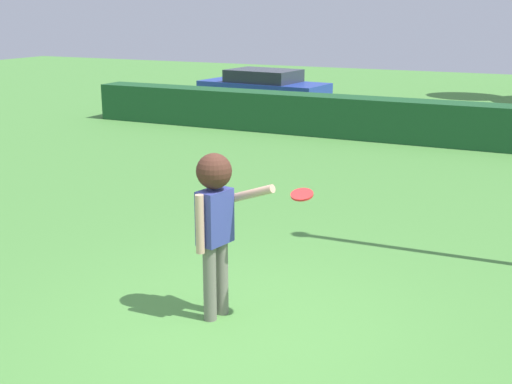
{
  "coord_description": "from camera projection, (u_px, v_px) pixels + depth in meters",
  "views": [
    {
      "loc": [
        2.93,
        -5.74,
        3.25
      ],
      "look_at": [
        -0.36,
        1.16,
        1.15
      ],
      "focal_mm": 47.59,
      "sensor_mm": 36.0,
      "label": 1
    }
  ],
  "objects": [
    {
      "name": "parked_car_blue",
      "position": [
        264.0,
        87.0,
        22.24
      ],
      "size": [
        4.35,
        2.15,
        1.25
      ],
      "color": "#263FA5",
      "rests_on": "ground"
    },
    {
      "name": "hedge_row",
      "position": [
        441.0,
        123.0,
        16.36
      ],
      "size": [
        19.61,
        0.9,
        1.03
      ],
      "primitive_type": "cube",
      "color": "#1D502A",
      "rests_on": "ground"
    },
    {
      "name": "frisbee",
      "position": [
        302.0,
        195.0,
        6.75
      ],
      "size": [
        0.23,
        0.23,
        0.09
      ],
      "color": "red"
    },
    {
      "name": "ground_plane",
      "position": [
        239.0,
        329.0,
        7.07
      ],
      "size": [
        60.0,
        60.0,
        0.0
      ],
      "primitive_type": "plane",
      "color": "#4F8E3F"
    },
    {
      "name": "person",
      "position": [
        215.0,
        212.0,
        7.04
      ],
      "size": [
        0.82,
        0.56,
        1.81
      ],
      "color": "slate",
      "rests_on": "ground"
    }
  ]
}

